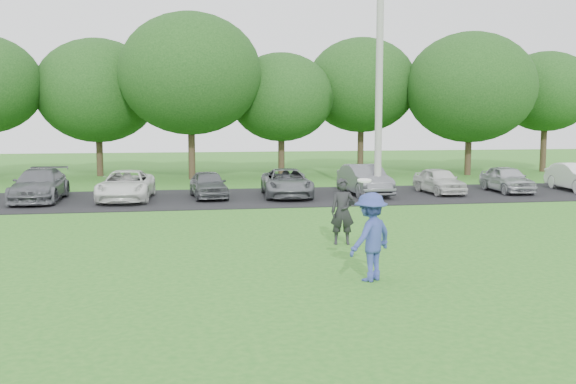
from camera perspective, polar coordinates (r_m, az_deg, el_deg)
name	(u,v)px	position (r m, az deg, el deg)	size (l,w,h in m)	color
ground	(317,275)	(13.12, 2.63, -7.36)	(100.00, 100.00, 0.00)	#286F1F
parking_lot	(248,198)	(25.78, -3.61, -0.49)	(32.00, 6.50, 0.03)	black
utility_pole	(379,65)	(25.75, 8.13, 11.14)	(0.28, 0.28, 10.52)	#9D9E99
frisbee_player	(371,237)	(12.59, 7.35, -3.96)	(1.28, 1.18, 2.00)	#32408D
camera_bystander	(343,211)	(16.16, 4.88, -1.74)	(0.66, 0.49, 1.66)	black
parked_cars	(213,183)	(25.56, -6.66, 0.76)	(30.60, 4.60, 1.25)	black
tree_row	(255,87)	(35.50, -2.94, 9.33)	(42.39, 9.85, 8.64)	#38281C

